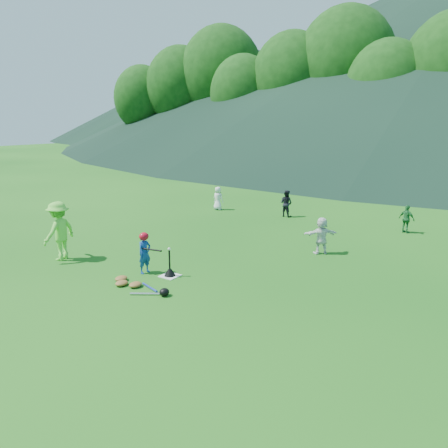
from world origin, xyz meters
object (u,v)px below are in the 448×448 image
batter_child (145,253)px  fielder_b (286,203)px  fielder_c (407,219)px  batting_tee (170,272)px  adult_coach (59,231)px  home_plate (170,276)px  equipment_pile (135,285)px  fielder_d (321,236)px  fielder_a (218,198)px

batter_child → fielder_b: size_ratio=0.97×
fielder_c → batting_tee: fielder_c is taller
fielder_c → batter_child: bearing=79.3°
fielder_c → adult_coach: bearing=68.4°
home_plate → batting_tee: 0.12m
batter_child → fielder_b: (-0.01, 8.36, 0.02)m
batter_child → fielder_c: size_ratio=1.07×
fielder_b → equipment_pile: fielder_b is taller
batter_child → batting_tee: batter_child is taller
fielder_d → adult_coach: bearing=-4.6°
adult_coach → fielder_d: (6.03, 4.77, -0.29)m
batting_tee → fielder_b: bearing=95.1°
batter_child → fielder_d: size_ratio=0.96×
home_plate → equipment_pile: 1.07m
batter_child → fielder_b: bearing=4.3°
adult_coach → fielder_d: adult_coach is taller
adult_coach → fielder_a: 8.47m
batter_child → adult_coach: bearing=104.7°
batter_child → fielder_a: 8.54m
fielder_c → fielder_d: fielder_d is taller
batter_child → batting_tee: (0.72, 0.16, -0.41)m
fielder_d → equipment_pile: bearing=19.6°
fielder_a → equipment_pile: (3.70, -8.82, -0.45)m
batter_child → equipment_pile: (0.52, -0.89, -0.47)m
batter_child → fielder_c: batter_child is taller
home_plate → fielder_b: fielder_b is taller
home_plate → fielder_c: bearing=63.6°
fielder_a → fielder_b: size_ratio=0.93×
equipment_pile → batting_tee: bearing=79.5°
fielder_b → fielder_a: bearing=14.2°
home_plate → adult_coach: (-3.56, -0.69, 0.84)m
home_plate → fielder_b: bearing=95.1°
fielder_d → batting_tee: bearing=15.8°
home_plate → fielder_c: (4.04, 8.16, 0.49)m
batter_child → equipment_pile: 1.14m
fielder_a → fielder_d: bearing=151.3°
fielder_b → equipment_pile: (0.53, -9.25, -0.49)m
adult_coach → home_plate: bearing=90.4°
home_plate → batting_tee: size_ratio=0.66×
fielder_c → equipment_pile: size_ratio=0.56×
home_plate → batter_child: 0.91m
home_plate → batting_tee: batting_tee is taller
adult_coach → fielder_b: bearing=151.8°
fielder_b → batting_tee: fielder_b is taller
fielder_c → fielder_d: 4.37m
batting_tee → equipment_pile: bearing=-100.5°
batter_child → adult_coach: 2.91m
fielder_d → fielder_a: bearing=-73.0°
batter_child → home_plate: bearing=-73.0°
fielder_a → fielder_b: 3.20m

